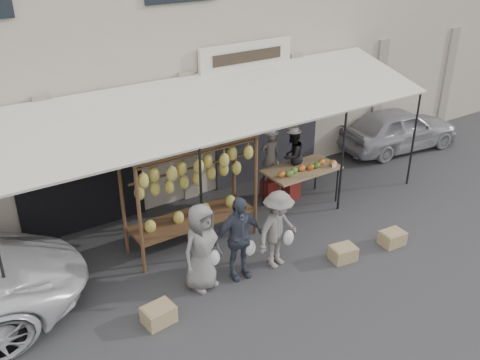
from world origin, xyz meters
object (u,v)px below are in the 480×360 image
object	(u,v)px
crate_near_a	(343,253)
crate_near_b	(392,238)
produce_table	(303,170)
customer_mid	(238,238)
crate_far	(159,315)
sedan	(398,129)
vendor_right	(292,156)
banana_rack	(192,173)
customer_left	(201,247)
vendor_left	(270,156)
customer_right	(278,230)

from	to	relation	value
crate_near_a	crate_near_b	xyz separation A→B (m)	(1.20, -0.15, -0.00)
produce_table	customer_mid	distance (m)	3.06
produce_table	crate_far	bearing A→B (deg)	-157.83
crate_near_b	crate_far	distance (m)	4.95
crate_near_a	sedan	world-z (taller)	sedan
vendor_right	crate_far	xyz separation A→B (m)	(-4.45, -2.19, -0.93)
banana_rack	customer_left	distance (m)	1.59
vendor_left	crate_near_b	xyz separation A→B (m)	(0.88, -2.98, -0.92)
customer_mid	crate_near_b	bearing A→B (deg)	-8.71
produce_table	crate_far	world-z (taller)	produce_table
vendor_right	crate_far	world-z (taller)	vendor_right
vendor_left	customer_right	distance (m)	2.72
vendor_left	crate_near_a	bearing A→B (deg)	98.33
banana_rack	customer_right	xyz separation A→B (m)	(0.95, -1.50, -0.80)
banana_rack	customer_right	bearing A→B (deg)	-57.78
crate_near_b	crate_far	xyz separation A→B (m)	(-4.93, 0.49, 0.01)
customer_mid	banana_rack	bearing A→B (deg)	102.23
vendor_right	sedan	distance (m)	4.42
vendor_right	vendor_left	bearing A→B (deg)	-54.88
customer_mid	crate_near_a	bearing A→B (deg)	-13.20
banana_rack	produce_table	size ratio (longest dim) A/B	1.53
vendor_left	vendor_right	size ratio (longest dim) A/B	0.96
produce_table	customer_right	world-z (taller)	customer_right
produce_table	customer_left	distance (m)	3.65
vendor_right	crate_near_a	xyz separation A→B (m)	(-0.72, -2.53, -0.94)
produce_table	customer_mid	size ratio (longest dim) A/B	1.05
crate_near_b	crate_far	size ratio (longest dim) A/B	0.95
crate_near_a	produce_table	bearing A→B (deg)	71.45
banana_rack	sedan	world-z (taller)	banana_rack
banana_rack	vendor_right	xyz separation A→B (m)	(2.83, 0.46, -0.49)
vendor_left	customer_right	size ratio (longest dim) A/B	0.78
banana_rack	sedan	size ratio (longest dim) A/B	0.74
banana_rack	vendor_right	distance (m)	2.91
customer_left	customer_mid	world-z (taller)	customer_left
vendor_right	crate_near_b	world-z (taller)	vendor_right
vendor_right	customer_mid	bearing A→B (deg)	16.72
crate_far	sedan	bearing A→B (deg)	18.13
customer_right	crate_far	xyz separation A→B (m)	(-2.56, -0.23, -0.63)
crate_near_a	crate_near_b	distance (m)	1.21
produce_table	customer_left	world-z (taller)	customer_left
produce_table	crate_near_b	xyz separation A→B (m)	(0.48, -2.30, -0.74)
crate_near_a	crate_far	distance (m)	3.74
vendor_left	customer_left	bearing A→B (deg)	49.45
vendor_left	vendor_right	xyz separation A→B (m)	(0.40, -0.30, 0.01)
produce_table	crate_near_a	world-z (taller)	produce_table
vendor_right	crate_near_a	bearing A→B (deg)	56.16
crate_near_a	crate_far	xyz separation A→B (m)	(-3.73, 0.34, 0.01)
customer_mid	customer_right	distance (m)	0.80
customer_mid	customer_left	bearing A→B (deg)	178.32
customer_left	crate_far	world-z (taller)	customer_left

